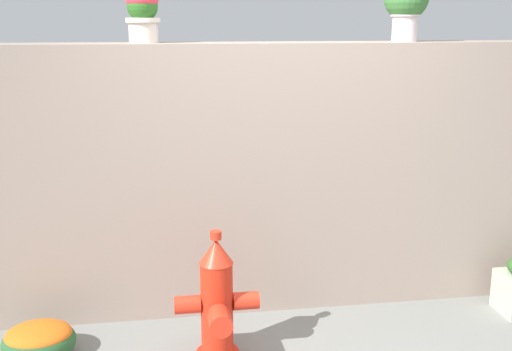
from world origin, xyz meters
name	(u,v)px	position (x,y,z in m)	size (l,w,h in m)	color
stone_wall	(271,177)	(0.00, 1.24, 0.94)	(6.23, 0.41, 1.89)	gray
potted_plant_1	(143,13)	(-0.86, 1.25, 2.08)	(0.23, 0.23, 0.34)	beige
fire_hydrant	(217,303)	(-0.47, 0.46, 0.36)	(0.52, 0.41, 0.82)	red
flower_bush_left	(39,339)	(-1.57, 0.64, 0.11)	(0.45, 0.40, 0.22)	#28552B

